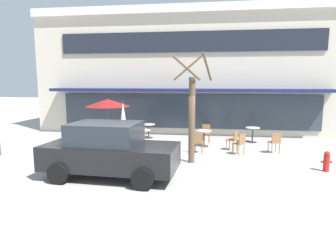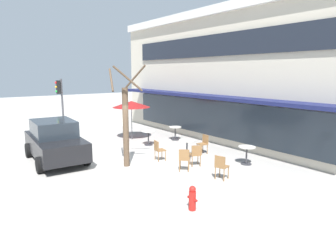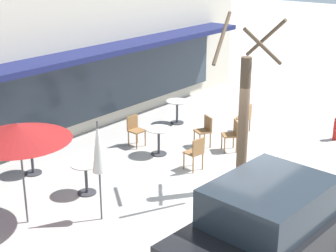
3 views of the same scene
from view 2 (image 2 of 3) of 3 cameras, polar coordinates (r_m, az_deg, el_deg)
ground_plane at (r=12.93m, az=-10.19°, el=-6.97°), size 80.00×80.00×0.00m
building_facade at (r=18.96m, az=17.87°, el=9.08°), size 17.92×9.10×7.14m
cafe_table_near_wall at (r=12.85m, az=14.75°, el=-4.86°), size 0.70×0.70×0.76m
cafe_table_streetside at (r=13.59m, az=3.62°, el=-3.72°), size 0.70×0.70×0.76m
cafe_table_by_tree at (r=15.71m, az=-3.75°, el=-1.82°), size 0.70×0.70×0.76m
cafe_table_mid_patio at (r=16.87m, az=1.38°, el=-0.96°), size 0.70×0.70×0.76m
patio_umbrella_green_folded at (r=16.89m, az=-7.00°, el=4.15°), size 2.10×2.10×2.20m
patio_umbrella_cream_folded at (r=15.47m, az=-8.58°, el=2.09°), size 0.28×0.28×2.20m
cafe_chair_0 at (r=11.60m, az=3.11°, el=-6.12°), size 0.57×0.57×0.89m
cafe_chair_1 at (r=10.86m, az=10.09°, el=-7.40°), size 0.50×0.50×0.89m
cafe_chair_2 at (r=12.92m, az=-1.81°, el=-4.40°), size 0.46×0.46×0.89m
cafe_chair_3 at (r=14.16m, az=6.80°, el=-3.17°), size 0.43×0.43×0.89m
cafe_chair_4 at (r=12.25m, az=5.30°, el=-5.26°), size 0.53×0.53×0.89m
parked_sedan at (r=13.72m, az=-20.74°, el=-2.68°), size 4.30×2.20×1.76m
street_tree at (r=12.05m, az=-8.06°, el=0.85°), size 1.47×1.47×4.08m
traffic_light_pole at (r=19.29m, az=-19.82°, el=5.19°), size 0.26×0.44×3.40m
fire_hydrant at (r=8.54m, az=4.67°, el=-13.50°), size 0.36×0.20×0.71m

